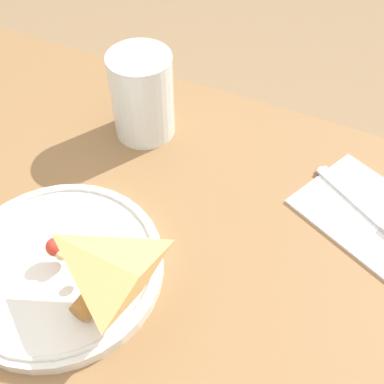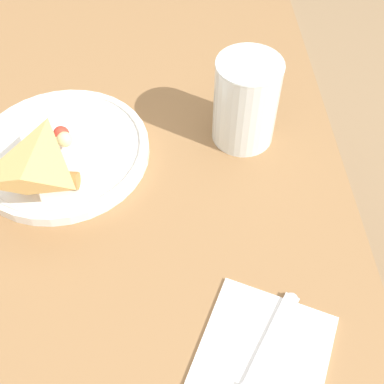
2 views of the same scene
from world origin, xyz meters
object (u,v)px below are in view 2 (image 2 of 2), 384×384
(dining_table, at_px, (29,286))
(milk_glass, at_px, (245,105))
(plate_pizza, at_px, (61,151))
(butter_knife, at_px, (255,377))
(napkin_folded, at_px, (258,370))

(dining_table, relative_size, milk_glass, 9.71)
(plate_pizza, distance_m, milk_glass, 0.27)
(plate_pizza, xyz_separation_m, butter_knife, (-0.32, -0.23, -0.01))
(dining_table, height_order, milk_glass, milk_glass)
(napkin_folded, bearing_deg, butter_knife, 147.86)
(butter_knife, bearing_deg, dining_table, 91.76)
(plate_pizza, relative_size, napkin_folded, 1.15)
(plate_pizza, xyz_separation_m, napkin_folded, (-0.31, -0.24, -0.01))
(dining_table, xyz_separation_m, napkin_folded, (-0.16, -0.29, 0.09))
(napkin_folded, bearing_deg, milk_glass, -3.77)
(milk_glass, xyz_separation_m, napkin_folded, (-0.34, 0.02, -0.06))
(dining_table, bearing_deg, milk_glass, -58.78)
(dining_table, bearing_deg, plate_pizza, -16.86)
(napkin_folded, distance_m, butter_knife, 0.01)
(napkin_folded, relative_size, butter_knife, 1.25)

